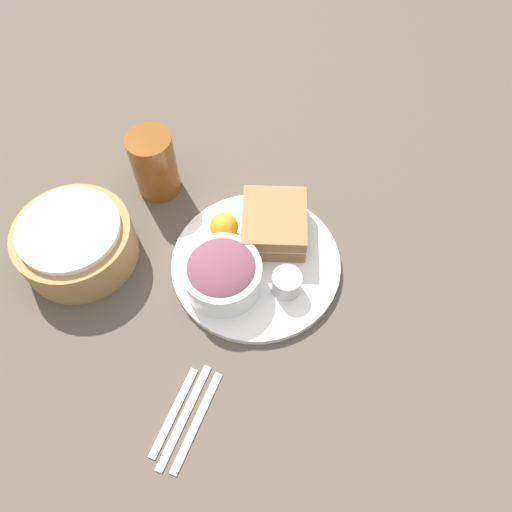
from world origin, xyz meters
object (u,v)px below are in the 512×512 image
at_px(salad_bowl, 222,273).
at_px(knife, 184,416).
at_px(plate, 256,264).
at_px(dressing_cup, 287,283).
at_px(spoon, 174,412).
at_px(bread_basket, 76,242).
at_px(sandwich, 274,224).
at_px(fork, 195,421).
at_px(drink_glass, 154,164).

height_order(salad_bowl, knife, salad_bowl).
height_order(plate, dressing_cup, dressing_cup).
height_order(plate, spoon, plate).
xyz_separation_m(plate, dressing_cup, (-0.03, -0.07, 0.03)).
relative_size(salad_bowl, bread_basket, 0.66).
relative_size(plate, sandwich, 1.99).
bearing_deg(knife, fork, 90.00).
height_order(bread_basket, fork, bread_basket).
distance_m(drink_glass, bread_basket, 0.20).
height_order(fork, spoon, same).
distance_m(sandwich, fork, 0.36).
distance_m(plate, dressing_cup, 0.08).
relative_size(dressing_cup, spoon, 0.35).
xyz_separation_m(salad_bowl, dressing_cup, (0.02, -0.11, -0.02)).
xyz_separation_m(plate, drink_glass, (0.11, 0.24, 0.06)).
height_order(dressing_cup, fork, dressing_cup).
xyz_separation_m(dressing_cup, drink_glass, (0.15, 0.30, 0.03)).
bearing_deg(plate, fork, 179.32).
distance_m(sandwich, dressing_cup, 0.12).
distance_m(sandwich, salad_bowl, 0.14).
distance_m(salad_bowl, fork, 0.24).
bearing_deg(sandwich, fork, 177.60).
relative_size(sandwich, dressing_cup, 2.99).
bearing_deg(sandwich, drink_glass, 80.08).
xyz_separation_m(plate, knife, (-0.29, 0.02, -0.00)).
xyz_separation_m(dressing_cup, fork, (-0.26, 0.07, -0.03)).
relative_size(sandwich, bread_basket, 0.74).
relative_size(plate, bread_basket, 1.47).
bearing_deg(knife, sandwich, 178.97).
distance_m(salad_bowl, knife, 0.24).
height_order(plate, fork, plate).
bearing_deg(spoon, sandwich, 176.10).
bearing_deg(spoon, fork, 90.00).
xyz_separation_m(sandwich, fork, (-0.36, 0.02, -0.04)).
bearing_deg(plate, salad_bowl, 145.07).
bearing_deg(spoon, bread_basket, -123.69).
relative_size(fork, spoon, 1.11).
bearing_deg(bread_basket, plate, -76.08).
bearing_deg(bread_basket, spoon, -127.93).
distance_m(dressing_cup, fork, 0.27).
height_order(sandwich, fork, sandwich).
xyz_separation_m(sandwich, salad_bowl, (-0.13, 0.05, 0.01)).
bearing_deg(fork, knife, -90.00).
bearing_deg(bread_basket, sandwich, -65.58).
bearing_deg(knife, plate, 180.00).
bearing_deg(plate, dressing_cup, -117.45).
xyz_separation_m(salad_bowl, fork, (-0.23, -0.04, -0.05)).
distance_m(salad_bowl, dressing_cup, 0.11).
distance_m(drink_glass, spoon, 0.45).
bearing_deg(bread_basket, dressing_cup, -83.56).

